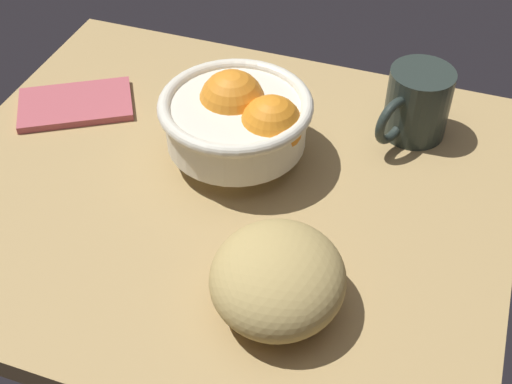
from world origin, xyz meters
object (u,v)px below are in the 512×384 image
(fruit_bowl, at_px, (241,119))
(napkin_folded, at_px, (76,104))
(bread_loaf, at_px, (278,278))
(mug, at_px, (416,104))

(fruit_bowl, bearing_deg, napkin_folded, 174.68)
(fruit_bowl, relative_size, napkin_folded, 1.23)
(bread_loaf, xyz_separation_m, napkin_folded, (-0.37, 0.23, -0.04))
(fruit_bowl, xyz_separation_m, bread_loaf, (0.12, -0.21, -0.02))
(fruit_bowl, height_order, mug, fruit_bowl)
(napkin_folded, bearing_deg, fruit_bowl, -5.32)
(napkin_folded, xyz_separation_m, mug, (0.45, 0.10, 0.04))
(fruit_bowl, distance_m, napkin_folded, 0.26)
(napkin_folded, bearing_deg, bread_loaf, -32.02)
(napkin_folded, bearing_deg, mug, 12.27)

